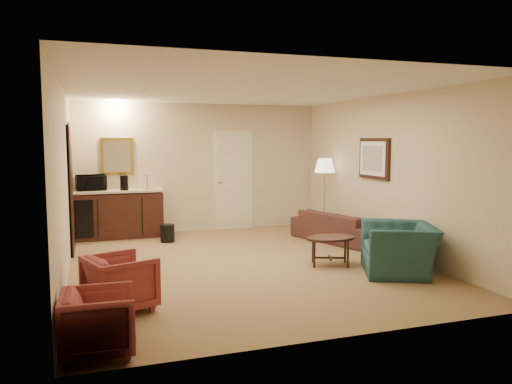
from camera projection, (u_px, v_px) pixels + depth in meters
ground at (244, 264)px, 7.55m from camera, size 6.00×6.00×0.00m
room_walls at (224, 149)px, 8.06m from camera, size 5.02×6.01×2.61m
wetbar_cabinet at (119, 214)px, 9.54m from camera, size 1.64×0.58×0.92m
sofa at (339, 222)px, 9.16m from camera, size 1.12×1.95×0.73m
teal_armchair at (399, 240)px, 6.97m from camera, size 1.07×1.26×0.93m
rose_chair_near at (120, 280)px, 5.46m from camera, size 0.81×0.83×0.68m
rose_chair_far at (99, 319)px, 4.34m from camera, size 0.60×0.64×0.63m
coffee_table at (330, 251)px, 7.44m from camera, size 0.88×0.74×0.43m
floor_lamp at (324, 196)px, 9.81m from camera, size 0.48×0.48×1.52m
waste_bin at (167, 233)px, 9.14m from camera, size 0.31×0.31×0.32m
microwave at (91, 181)px, 9.37m from camera, size 0.56×0.37×0.36m
coffee_maker at (124, 183)px, 9.41m from camera, size 0.17×0.17×0.28m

